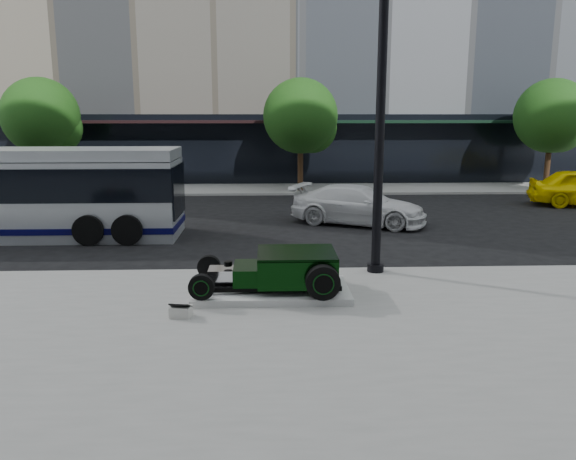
{
  "coord_description": "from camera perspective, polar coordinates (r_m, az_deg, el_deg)",
  "views": [
    {
      "loc": [
        -0.74,
        -15.96,
        4.04
      ],
      "look_at": [
        -0.22,
        -2.34,
        1.2
      ],
      "focal_mm": 35.0,
      "sensor_mm": 36.0,
      "label": 1
    }
  ],
  "objects": [
    {
      "name": "white_sedan",
      "position": [
        20.91,
        7.17,
        2.53
      ],
      "size": [
        5.35,
        3.88,
        1.44
      ],
      "primitive_type": "imported",
      "rotation": [
        0.0,
        0.0,
        1.15
      ],
      "color": "white",
      "rests_on": "ground"
    },
    {
      "name": "info_plaque",
      "position": [
        11.31,
        -10.84,
        -8.06
      ],
      "size": [
        0.44,
        0.36,
        0.31
      ],
      "color": "silver",
      "rests_on": "sidewalk_near"
    },
    {
      "name": "lamppost",
      "position": [
        13.88,
        9.31,
        9.83
      ],
      "size": [
        0.42,
        0.42,
        7.55
      ],
      "color": "black",
      "rests_on": "sidewalk_near"
    },
    {
      "name": "sidewalk_far",
      "position": [
        30.24,
        -0.76,
        4.19
      ],
      "size": [
        70.0,
        4.0,
        0.12
      ],
      "primitive_type": "cube",
      "color": "gray",
      "rests_on": "ground"
    },
    {
      "name": "ground",
      "position": [
        16.48,
        0.47,
        -2.43
      ],
      "size": [
        120.0,
        120.0,
        0.0
      ],
      "primitive_type": "plane",
      "color": "black",
      "rests_on": "ground"
    },
    {
      "name": "street_trees",
      "position": [
        29.1,
        1.57,
        11.21
      ],
      "size": [
        29.8,
        3.8,
        5.7
      ],
      "color": "black",
      "rests_on": "sidewalk_far"
    },
    {
      "name": "hot_rod",
      "position": [
        12.35,
        -0.14,
        -3.93
      ],
      "size": [
        3.22,
        2.0,
        0.81
      ],
      "color": "black",
      "rests_on": "display_plinth"
    },
    {
      "name": "display_plinth",
      "position": [
        12.49,
        -1.67,
        -6.17
      ],
      "size": [
        3.4,
        1.8,
        0.15
      ],
      "primitive_type": "cube",
      "color": "silver",
      "rests_on": "sidewalk_near"
    }
  ]
}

